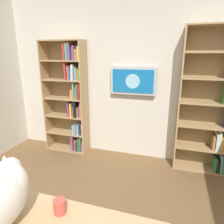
% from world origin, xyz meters
% --- Properties ---
extents(wall_back, '(4.52, 0.06, 2.70)m').
position_xyz_m(wall_back, '(0.00, -2.23, 1.35)').
color(wall_back, beige).
rests_on(wall_back, ground).
extents(bookshelf_left, '(0.83, 0.28, 2.11)m').
position_xyz_m(bookshelf_left, '(-1.27, -2.06, 1.02)').
color(bookshelf_left, tan).
rests_on(bookshelf_left, ground).
extents(bookshelf_right, '(0.76, 0.28, 1.95)m').
position_xyz_m(bookshelf_right, '(1.06, -2.06, 0.99)').
color(bookshelf_right, tan).
rests_on(bookshelf_right, ground).
extents(wall_mounted_tv, '(0.73, 0.07, 0.44)m').
position_xyz_m(wall_mounted_tv, '(-0.03, -2.15, 1.31)').
color(wall_mounted_tv, '#B7B7BC').
extents(coffee_mug, '(0.08, 0.08, 0.10)m').
position_xyz_m(coffee_mug, '(-0.04, 0.14, 0.80)').
color(coffee_mug, '#D84C3F').
rests_on(coffee_mug, desk).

